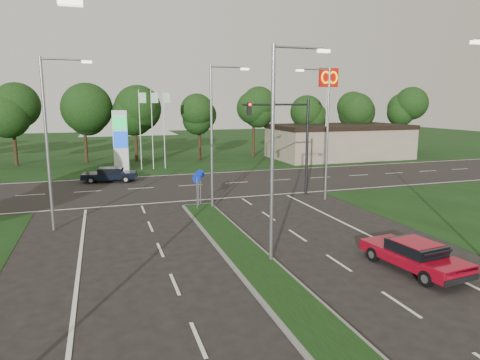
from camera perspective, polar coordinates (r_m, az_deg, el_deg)
name	(u,v)px	position (r m, az deg, el deg)	size (l,w,h in m)	color
ground	(323,337)	(13.49, 11.03, -19.88)	(160.00, 160.00, 0.00)	black
verge_far	(142,148)	(65.72, -12.94, 4.14)	(160.00, 50.00, 0.02)	black
cross_road	(178,186)	(35.26, -8.21, -0.83)	(160.00, 12.00, 0.02)	black
median_kerb	(271,281)	(16.67, 4.18, -13.35)	(2.00, 26.00, 0.12)	slate
commercial_building	(339,142)	(54.08, 13.02, 5.00)	(16.00, 9.00, 4.00)	gray
streetlight_median_near	(277,144)	(17.59, 4.95, 4.84)	(2.53, 0.22, 9.00)	gray
streetlight_median_far	(215,129)	(27.05, -3.41, 6.76)	(2.53, 0.22, 9.00)	gray
streetlight_left_far	(50,135)	(24.29, -23.95, 5.49)	(2.53, 0.22, 9.00)	gray
streetlight_right_far	(325,127)	(29.99, 11.26, 6.92)	(2.53, 0.22, 9.00)	gray
traffic_signal	(291,132)	(31.06, 6.81, 6.37)	(5.10, 0.42, 7.00)	black
median_signs	(198,182)	(27.61, -5.56, -0.24)	(1.16, 1.76, 2.38)	gray
gas_pylon	(123,139)	(43.35, -15.38, 5.24)	(5.80, 1.26, 8.00)	silver
mcdonalds_sign	(328,91)	(48.39, 11.67, 11.56)	(2.20, 0.47, 10.40)	silver
treeline_far	(153,102)	(50.39, -11.51, 10.19)	(6.00, 6.00, 9.90)	black
red_sedan	(414,255)	(18.97, 22.20, -9.20)	(2.31, 4.61, 1.22)	maroon
navy_sedan	(110,174)	(38.41, -16.95, 0.73)	(4.70, 2.54, 1.23)	black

